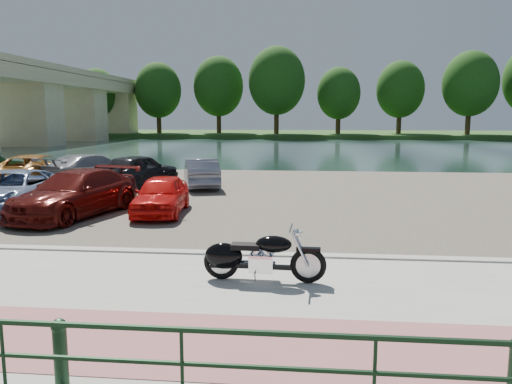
# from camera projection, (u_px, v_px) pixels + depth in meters

# --- Properties ---
(ground) EXTENTS (200.00, 200.00, 0.00)m
(ground) POSITION_uv_depth(u_px,v_px,m) (235.00, 289.00, 9.29)
(ground) COLOR #595447
(ground) RESTS_ON ground
(promenade) EXTENTS (60.00, 6.00, 0.10)m
(promenade) POSITION_uv_depth(u_px,v_px,m) (227.00, 306.00, 8.30)
(promenade) COLOR #9E9C95
(promenade) RESTS_ON ground
(pink_path) EXTENTS (60.00, 2.00, 0.01)m
(pink_path) POSITION_uv_depth(u_px,v_px,m) (210.00, 344.00, 6.81)
(pink_path) COLOR #98555C
(pink_path) RESTS_ON promenade
(kerb) EXTENTS (60.00, 0.30, 0.14)m
(kerb) POSITION_uv_depth(u_px,v_px,m) (247.00, 256.00, 11.25)
(kerb) COLOR #9E9C95
(kerb) RESTS_ON ground
(parking_lot) EXTENTS (60.00, 18.00, 0.04)m
(parking_lot) POSITION_uv_depth(u_px,v_px,m) (273.00, 195.00, 20.11)
(parking_lot) COLOR #48413A
(parking_lot) RESTS_ON ground
(river) EXTENTS (120.00, 40.00, 0.00)m
(river) POSITION_uv_depth(u_px,v_px,m) (292.00, 149.00, 48.64)
(river) COLOR #172927
(river) RESTS_ON ground
(far_bank) EXTENTS (120.00, 24.00, 0.60)m
(far_bank) POSITION_uv_depth(u_px,v_px,m) (298.00, 134.00, 80.07)
(far_bank) COLOR #2A4A1A
(far_bank) RESTS_ON ground
(bridge) EXTENTS (7.00, 56.00, 8.55)m
(bridge) POSITION_uv_depth(u_px,v_px,m) (22.00, 93.00, 51.53)
(bridge) COLOR tan
(bridge) RESTS_ON ground
(railing) EXTENTS (24.04, 0.05, 0.90)m
(railing) POSITION_uv_depth(u_px,v_px,m) (182.00, 347.00, 5.23)
(railing) COLOR black
(railing) RESTS_ON promenade
(bollards) EXTENTS (10.68, 0.18, 0.81)m
(bollards) POSITION_uv_depth(u_px,v_px,m) (46.00, 349.00, 5.73)
(bollards) COLOR black
(bollards) RESTS_ON promenade
(far_trees) EXTENTS (70.25, 10.68, 12.52)m
(far_trees) POSITION_uv_depth(u_px,v_px,m) (328.00, 86.00, 72.45)
(far_trees) COLOR #392814
(far_trees) RESTS_ON far_bank
(motorcycle) EXTENTS (2.33, 0.75, 1.05)m
(motorcycle) POSITION_uv_depth(u_px,v_px,m) (253.00, 257.00, 9.39)
(motorcycle) COLOR black
(motorcycle) RESTS_ON promenade
(car_2) EXTENTS (2.58, 5.01, 1.35)m
(car_2) POSITION_uv_depth(u_px,v_px,m) (12.00, 191.00, 16.59)
(car_2) COLOR #7D92B7
(car_2) RESTS_ON parking_lot
(car_3) EXTENTS (3.12, 5.30, 1.44)m
(car_3) POSITION_uv_depth(u_px,v_px,m) (75.00, 193.00, 15.79)
(car_3) COLOR #520F0B
(car_3) RESTS_ON parking_lot
(car_4) EXTENTS (1.80, 3.78, 1.25)m
(car_4) POSITION_uv_depth(u_px,v_px,m) (161.00, 195.00, 16.11)
(car_4) COLOR red
(car_4) RESTS_ON parking_lot
(car_6) EXTENTS (2.65, 5.27, 1.43)m
(car_6) POSITION_uv_depth(u_px,v_px,m) (36.00, 170.00, 22.69)
(car_6) COLOR #AE6F28
(car_6) RESTS_ON parking_lot
(car_7) EXTENTS (3.70, 5.43, 1.46)m
(car_7) POSITION_uv_depth(u_px,v_px,m) (91.00, 170.00, 22.69)
(car_7) COLOR gray
(car_7) RESTS_ON parking_lot
(car_8) EXTENTS (3.09, 4.70, 1.49)m
(car_8) POSITION_uv_depth(u_px,v_px,m) (138.00, 170.00, 22.29)
(car_8) COLOR black
(car_8) RESTS_ON parking_lot
(car_9) EXTENTS (2.42, 4.13, 1.29)m
(car_9) POSITION_uv_depth(u_px,v_px,m) (201.00, 173.00, 22.16)
(car_9) COLOR slate
(car_9) RESTS_ON parking_lot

